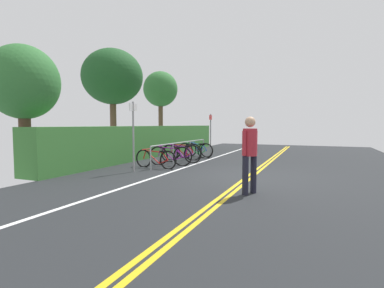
% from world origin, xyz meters
% --- Properties ---
extents(ground_plane, '(29.69, 10.76, 0.05)m').
position_xyz_m(ground_plane, '(0.00, 0.00, -0.03)').
color(ground_plane, '#232628').
extents(centre_line_yellow_inner, '(26.72, 0.10, 0.00)m').
position_xyz_m(centre_line_yellow_inner, '(0.00, -0.08, 0.00)').
color(centre_line_yellow_inner, gold).
rests_on(centre_line_yellow_inner, ground_plane).
extents(centre_line_yellow_outer, '(26.72, 0.10, 0.00)m').
position_xyz_m(centre_line_yellow_outer, '(0.00, 0.08, 0.00)').
color(centre_line_yellow_outer, gold).
rests_on(centre_line_yellow_outer, ground_plane).
extents(bike_lane_stripe_white, '(26.72, 0.12, 0.00)m').
position_xyz_m(bike_lane_stripe_white, '(0.00, 2.61, 0.00)').
color(bike_lane_stripe_white, white).
rests_on(bike_lane_stripe_white, ground_plane).
extents(bike_rack, '(5.25, 0.05, 0.84)m').
position_xyz_m(bike_rack, '(2.64, 3.48, 0.64)').
color(bike_rack, '#9EA0A5').
rests_on(bike_rack, ground_plane).
extents(bicycle_0, '(0.46, 1.77, 0.71)m').
position_xyz_m(bicycle_0, '(0.49, 3.53, 0.33)').
color(bicycle_0, black).
rests_on(bicycle_0, ground_plane).
extents(bicycle_1, '(0.47, 1.73, 0.79)m').
position_xyz_m(bicycle_1, '(1.34, 3.37, 0.37)').
color(bicycle_1, black).
rests_on(bicycle_1, ground_plane).
extents(bicycle_2, '(0.46, 1.80, 0.79)m').
position_xyz_m(bicycle_2, '(2.30, 3.36, 0.37)').
color(bicycle_2, black).
rests_on(bicycle_2, ground_plane).
extents(bicycle_3, '(0.65, 1.65, 0.79)m').
position_xyz_m(bicycle_3, '(2.98, 3.61, 0.37)').
color(bicycle_3, black).
rests_on(bicycle_3, ground_plane).
extents(bicycle_4, '(0.55, 1.67, 0.77)m').
position_xyz_m(bicycle_4, '(3.96, 3.40, 0.36)').
color(bicycle_4, black).
rests_on(bicycle_4, ground_plane).
extents(bicycle_5, '(0.52, 1.64, 0.73)m').
position_xyz_m(bicycle_5, '(4.72, 3.54, 0.34)').
color(bicycle_5, black).
rests_on(bicycle_5, ground_plane).
extents(pedestrian, '(0.45, 0.32, 1.76)m').
position_xyz_m(pedestrian, '(-2.13, -0.44, 1.02)').
color(pedestrian, '#1E1E2D').
rests_on(pedestrian, ground_plane).
extents(sign_post_near, '(0.36, 0.07, 2.34)m').
position_xyz_m(sign_post_near, '(-0.55, 3.77, 1.40)').
color(sign_post_near, gray).
rests_on(sign_post_near, ground_plane).
extents(sign_post_far, '(0.36, 0.06, 2.14)m').
position_xyz_m(sign_post_far, '(5.77, 3.28, 1.29)').
color(sign_post_far, gray).
rests_on(sign_post_far, ground_plane).
extents(hedge_backdrop, '(14.20, 0.97, 1.51)m').
position_xyz_m(hedge_backdrop, '(4.14, 5.80, 0.75)').
color(hedge_backdrop, '#387533').
rests_on(hedge_backdrop, ground_plane).
extents(tree_near_left, '(2.18, 2.18, 4.06)m').
position_xyz_m(tree_near_left, '(-2.30, 6.63, 2.86)').
color(tree_near_left, '#473323').
rests_on(tree_near_left, ground_plane).
extents(tree_mid, '(3.05, 3.05, 5.40)m').
position_xyz_m(tree_mid, '(3.49, 7.75, 3.98)').
color(tree_mid, brown).
rests_on(tree_mid, ground_plane).
extents(tree_far_right, '(2.27, 2.27, 5.11)m').
position_xyz_m(tree_far_right, '(8.50, 7.77, 3.89)').
color(tree_far_right, brown).
rests_on(tree_far_right, ground_plane).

